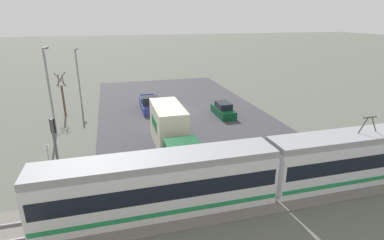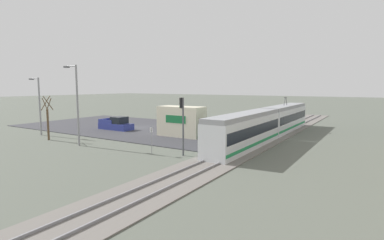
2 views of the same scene
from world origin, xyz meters
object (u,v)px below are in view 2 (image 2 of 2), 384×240
(light_rail_tram, at_px, (268,123))
(street_lamp_mid_block, at_px, (39,102))
(no_parking_sign, at_px, (152,138))
(street_tree, at_px, (48,120))
(street_lamp_near_crossing, at_px, (76,100))
(pickup_truck, at_px, (116,125))
(sedan_car_0, at_px, (175,121))
(box_truck, at_px, (191,123))
(traffic_light_pole, at_px, (182,118))

(light_rail_tram, bearing_deg, street_lamp_mid_block, -62.06)
(light_rail_tram, xyz_separation_m, no_parking_sign, (14.41, -6.28, -0.27))
(street_tree, bearing_deg, street_lamp_near_crossing, 87.73)
(pickup_truck, height_order, sedan_car_0, pickup_truck)
(box_truck, height_order, pickup_truck, box_truck)
(pickup_truck, distance_m, street_tree, 10.14)
(pickup_truck, xyz_separation_m, street_tree, (9.99, -0.71, 1.58))
(pickup_truck, bearing_deg, box_truck, 91.05)
(pickup_truck, height_order, traffic_light_pole, traffic_light_pole)
(street_lamp_near_crossing, xyz_separation_m, no_parking_sign, (-0.96, 9.39, -3.36))
(box_truck, xyz_separation_m, traffic_light_pole, (8.35, 4.47, 1.62))
(box_truck, distance_m, no_parking_sign, 9.66)
(light_rail_tram, height_order, sedan_car_0, light_rail_tram)
(street_tree, relative_size, street_lamp_mid_block, 0.70)
(pickup_truck, height_order, street_lamp_near_crossing, street_lamp_near_crossing)
(light_rail_tram, bearing_deg, no_parking_sign, -23.53)
(traffic_light_pole, relative_size, street_tree, 1.01)
(light_rail_tram, distance_m, street_tree, 26.16)
(traffic_light_pole, distance_m, street_lamp_mid_block, 22.06)
(street_tree, xyz_separation_m, no_parking_sign, (-0.73, 15.05, -0.84))
(box_truck, relative_size, street_lamp_near_crossing, 1.18)
(box_truck, bearing_deg, sedan_car_0, -134.43)
(light_rail_tram, distance_m, pickup_truck, 21.28)
(sedan_car_0, distance_m, street_lamp_near_crossing, 18.76)
(box_truck, height_order, traffic_light_pole, traffic_light_pole)
(pickup_truck, distance_m, sedan_car_0, 9.27)
(box_truck, distance_m, pickup_truck, 12.60)
(sedan_car_0, height_order, street_tree, street_tree)
(pickup_truck, height_order, street_lamp_mid_block, street_lamp_mid_block)
(street_tree, bearing_deg, sedan_car_0, 163.77)
(pickup_truck, height_order, no_parking_sign, no_parking_sign)
(sedan_car_0, xyz_separation_m, street_lamp_near_crossing, (18.29, 0.40, 4.14))
(pickup_truck, bearing_deg, traffic_light_pole, 64.50)
(no_parking_sign, bearing_deg, pickup_truck, -122.84)
(street_tree, height_order, street_lamp_mid_block, street_lamp_mid_block)
(box_truck, relative_size, pickup_truck, 1.92)
(street_lamp_mid_block, bearing_deg, traffic_light_pole, 90.83)
(pickup_truck, bearing_deg, no_parking_sign, 57.16)
(light_rail_tram, xyz_separation_m, street_tree, (15.14, -21.33, 0.57))
(street_lamp_mid_block, xyz_separation_m, no_parking_sign, (0.82, 19.35, -2.78))
(pickup_truck, xyz_separation_m, no_parking_sign, (9.26, 14.34, 0.73))
(box_truck, distance_m, street_tree, 16.76)
(light_rail_tram, bearing_deg, street_lamp_near_crossing, -45.54)
(pickup_truck, bearing_deg, light_rail_tram, 104.04)
(street_lamp_mid_block, bearing_deg, sedan_car_0, 149.93)
(street_lamp_near_crossing, bearing_deg, sedan_car_0, -178.73)
(light_rail_tram, relative_size, no_parking_sign, 11.47)
(sedan_car_0, relative_size, traffic_light_pole, 0.80)
(sedan_car_0, height_order, no_parking_sign, no_parking_sign)
(street_tree, relative_size, no_parking_sign, 2.06)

